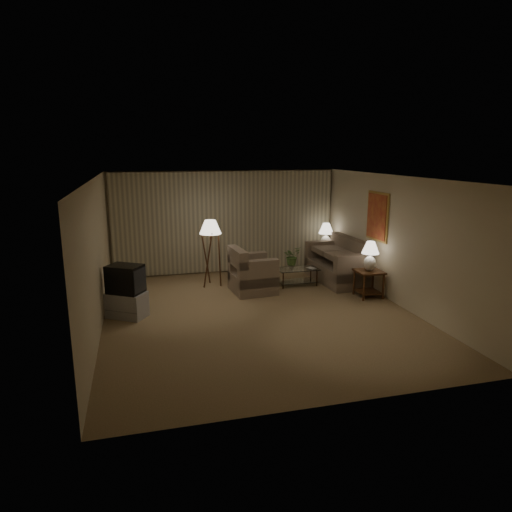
{
  "coord_description": "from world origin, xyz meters",
  "views": [
    {
      "loc": [
        -2.23,
        -8.37,
        3.2
      ],
      "look_at": [
        0.1,
        0.6,
        1.05
      ],
      "focal_mm": 32.0,
      "sensor_mm": 36.0,
      "label": 1
    }
  ],
  "objects": [
    {
      "name": "flowers",
      "position": [
        1.27,
        1.69,
        0.78
      ],
      "size": [
        0.51,
        0.48,
        0.45
      ],
      "primitive_type": "imported",
      "rotation": [
        0.0,
        0.0,
        0.42
      ],
      "color": "#4C7433",
      "rests_on": "vase"
    },
    {
      "name": "armchair",
      "position": [
        0.24,
        1.46,
        0.41
      ],
      "size": [
        1.13,
        1.09,
        0.83
      ],
      "rotation": [
        0.0,
        0.0,
        1.65
      ],
      "color": "#826E5D",
      "rests_on": "ground"
    },
    {
      "name": "tv_cabinet",
      "position": [
        -2.55,
        0.48,
        0.25
      ],
      "size": [
        1.14,
        1.11,
        0.5
      ],
      "primitive_type": "cube",
      "rotation": [
        0.0,
        0.0,
        -0.56
      ],
      "color": "#A5A5A7",
      "rests_on": "ground"
    },
    {
      "name": "coffee_table",
      "position": [
        1.42,
        1.69,
        0.27
      ],
      "size": [
        0.99,
        0.54,
        0.41
      ],
      "color": "silver",
      "rests_on": "ground"
    },
    {
      "name": "table_lamp_near",
      "position": [
        2.65,
        0.44,
        0.99
      ],
      "size": [
        0.38,
        0.38,
        0.66
      ],
      "color": "white",
      "rests_on": "side_table_near"
    },
    {
      "name": "vase",
      "position": [
        1.27,
        1.69,
        0.48
      ],
      "size": [
        0.14,
        0.14,
        0.14
      ],
      "primitive_type": "imported",
      "rotation": [
        0.0,
        0.0,
        0.06
      ],
      "color": "silver",
      "rests_on": "coffee_table"
    },
    {
      "name": "side_table_near",
      "position": [
        2.65,
        0.44,
        0.41
      ],
      "size": [
        0.57,
        0.57,
        0.6
      ],
      "color": "#331C0E",
      "rests_on": "ground"
    },
    {
      "name": "room_shell",
      "position": [
        0.02,
        1.51,
        1.75
      ],
      "size": [
        6.04,
        7.02,
        2.72
      ],
      "color": "beige",
      "rests_on": "ground"
    },
    {
      "name": "ground",
      "position": [
        0.0,
        0.0,
        0.0
      ],
      "size": [
        7.0,
        7.0,
        0.0
      ],
      "primitive_type": "plane",
      "color": "#A3835A",
      "rests_on": "ground"
    },
    {
      "name": "table_lamp_far",
      "position": [
        2.65,
        2.9,
        1.01
      ],
      "size": [
        0.4,
        0.4,
        0.69
      ],
      "color": "white",
      "rests_on": "side_table_far"
    },
    {
      "name": "book",
      "position": [
        1.67,
        1.59,
        0.42
      ],
      "size": [
        0.22,
        0.26,
        0.02
      ],
      "primitive_type": "imported",
      "rotation": [
        0.0,
        0.0,
        0.34
      ],
      "color": "olive",
      "rests_on": "coffee_table"
    },
    {
      "name": "sofa",
      "position": [
        2.5,
        1.79,
        0.43
      ],
      "size": [
        1.99,
        1.1,
        0.85
      ],
      "rotation": [
        0.0,
        0.0,
        -1.53
      ],
      "color": "#826E5D",
      "rests_on": "ground"
    },
    {
      "name": "crt_tv",
      "position": [
        -2.55,
        0.48,
        0.77
      ],
      "size": [
        1.05,
        1.03,
        0.55
      ],
      "primitive_type": "cube",
      "rotation": [
        0.0,
        0.0,
        -0.56
      ],
      "color": "black",
      "rests_on": "tv_cabinet"
    },
    {
      "name": "floor_lamp",
      "position": [
        -0.61,
        2.18,
        0.84
      ],
      "size": [
        0.52,
        0.52,
        1.6
      ],
      "color": "#331C0E",
      "rests_on": "ground"
    },
    {
      "name": "ottoman",
      "position": [
        0.22,
        2.42,
        0.22
      ],
      "size": [
        0.81,
        0.81,
        0.44
      ],
      "primitive_type": "cylinder",
      "rotation": [
        0.0,
        0.0,
        0.26
      ],
      "color": "#B16B3C",
      "rests_on": "ground"
    },
    {
      "name": "side_table_far",
      "position": [
        2.65,
        2.9,
        0.41
      ],
      "size": [
        0.54,
        0.46,
        0.6
      ],
      "color": "#331C0E",
      "rests_on": "ground"
    }
  ]
}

